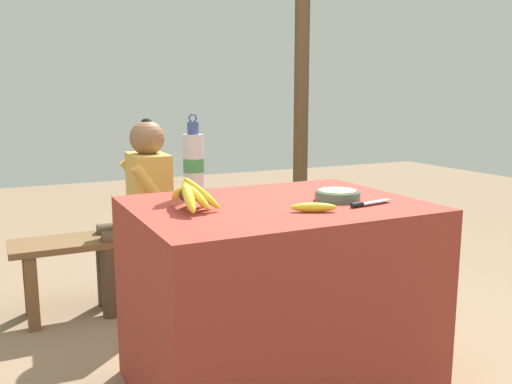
# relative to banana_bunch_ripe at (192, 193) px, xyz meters

# --- Properties ---
(market_counter) EXTENTS (1.12, 0.85, 0.80)m
(market_counter) POSITION_rel_banana_bunch_ripe_xyz_m (0.35, -0.01, -0.46)
(market_counter) COLOR maroon
(market_counter) RESTS_ON ground_plane
(banana_bunch_ripe) EXTENTS (0.16, 0.27, 0.14)m
(banana_bunch_ripe) POSITION_rel_banana_bunch_ripe_xyz_m (0.00, 0.00, 0.00)
(banana_bunch_ripe) COLOR #4C381E
(banana_bunch_ripe) RESTS_ON market_counter
(serving_bowl) EXTENTS (0.18, 0.18, 0.04)m
(serving_bowl) POSITION_rel_banana_bunch_ripe_xyz_m (0.60, -0.07, -0.04)
(serving_bowl) COLOR #4C6B5B
(serving_bowl) RESTS_ON market_counter
(water_bottle) EXTENTS (0.09, 0.09, 0.34)m
(water_bottle) POSITION_rel_banana_bunch_ripe_xyz_m (0.11, 0.28, 0.07)
(water_bottle) COLOR silver
(water_bottle) RESTS_ON market_counter
(loose_banana_front) EXTENTS (0.17, 0.11, 0.03)m
(loose_banana_front) POSITION_rel_banana_bunch_ripe_xyz_m (0.39, -0.22, -0.05)
(loose_banana_front) COLOR yellow
(loose_banana_front) RESTS_ON market_counter
(knife) EXTENTS (0.21, 0.06, 0.02)m
(knife) POSITION_rel_banana_bunch_ripe_xyz_m (0.63, -0.21, -0.05)
(knife) COLOR #BCBCC1
(knife) RESTS_ON market_counter
(wooden_bench) EXTENTS (1.80, 0.32, 0.43)m
(wooden_bench) POSITION_rel_banana_bunch_ripe_xyz_m (0.28, 1.17, -0.49)
(wooden_bench) COLOR brown
(wooden_bench) RESTS_ON ground_plane
(seated_vendor) EXTENTS (0.41, 0.39, 1.09)m
(seated_vendor) POSITION_rel_banana_bunch_ripe_xyz_m (0.09, 1.14, -0.23)
(seated_vendor) COLOR #473828
(seated_vendor) RESTS_ON ground_plane
(banana_bunch_green) EXTENTS (0.15, 0.26, 0.12)m
(banana_bunch_green) POSITION_rel_banana_bunch_ripe_xyz_m (0.81, 1.17, -0.37)
(banana_bunch_green) COLOR #4C381E
(banana_bunch_green) RESTS_ON wooden_bench
(support_post_far) EXTENTS (0.11, 0.11, 2.53)m
(support_post_far) POSITION_rel_banana_bunch_ripe_xyz_m (1.36, 1.51, 0.41)
(support_post_far) COLOR #4C3823
(support_post_far) RESTS_ON ground_plane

